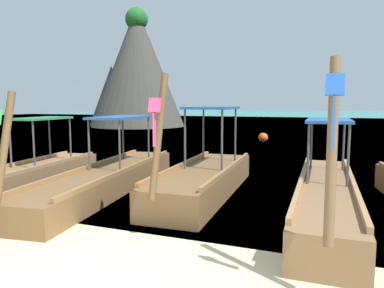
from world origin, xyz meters
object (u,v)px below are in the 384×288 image
(mooring_buoy_near, at_px, (263,138))
(longtail_boat_pink_ribbon, at_px, (205,179))
(longtail_boat_blue_ribbon, at_px, (326,195))
(karst_rock, at_px, (134,70))
(longtail_boat_red_ribbon, at_px, (27,173))
(longtail_boat_green_ribbon, at_px, (108,178))

(mooring_buoy_near, bearing_deg, longtail_boat_pink_ribbon, -86.46)
(longtail_boat_blue_ribbon, distance_m, mooring_buoy_near, 13.65)
(karst_rock, bearing_deg, longtail_boat_red_ribbon, -66.43)
(longtail_boat_green_ribbon, distance_m, longtail_boat_pink_ribbon, 2.48)
(longtail_boat_red_ribbon, distance_m, mooring_buoy_near, 13.92)
(longtail_boat_red_ribbon, height_order, karst_rock, karst_rock)
(longtail_boat_green_ribbon, bearing_deg, longtail_boat_pink_ribbon, 13.49)
(longtail_boat_red_ribbon, xyz_separation_m, longtail_boat_blue_ribbon, (7.86, 0.09, 0.06))
(mooring_buoy_near, bearing_deg, longtail_boat_red_ribbon, -107.76)
(longtail_boat_green_ribbon, bearing_deg, longtail_boat_blue_ribbon, -0.11)
(longtail_boat_red_ribbon, relative_size, longtail_boat_green_ribbon, 0.84)
(longtail_boat_red_ribbon, xyz_separation_m, mooring_buoy_near, (4.25, 13.26, -0.03))
(longtail_boat_pink_ribbon, bearing_deg, karst_rock, 123.53)
(longtail_boat_pink_ribbon, xyz_separation_m, karst_rock, (-15.59, 23.53, 5.15))
(longtail_boat_blue_ribbon, relative_size, mooring_buoy_near, 11.99)
(longtail_boat_pink_ribbon, bearing_deg, longtail_boat_blue_ribbon, -11.75)
(longtail_boat_green_ribbon, xyz_separation_m, mooring_buoy_near, (1.64, 13.16, -0.06))
(karst_rock, bearing_deg, longtail_boat_green_ribbon, -61.34)
(longtail_boat_pink_ribbon, distance_m, longtail_boat_blue_ribbon, 2.89)
(longtail_boat_red_ribbon, height_order, longtail_boat_blue_ribbon, longtail_boat_blue_ribbon)
(longtail_boat_pink_ribbon, bearing_deg, mooring_buoy_near, 93.54)
(longtail_boat_green_ribbon, xyz_separation_m, karst_rock, (-13.18, 24.11, 5.19))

